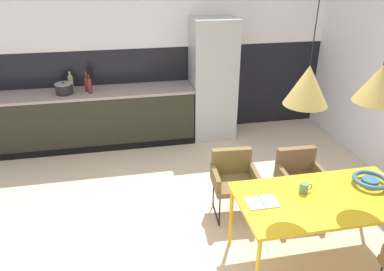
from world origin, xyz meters
TOP-DOWN VIEW (x-y plane):
  - ground_plane at (0.00, 0.00)m, footprint 7.90×7.90m
  - back_wall_splashback_dark at (0.00, 2.98)m, footprint 6.07×0.12m
  - kitchen_counter at (-1.15, 2.62)m, footprint 3.50×0.63m
  - refrigerator_column at (0.95, 2.62)m, footprint 0.68×0.60m
  - dining_table at (1.24, -0.40)m, footprint 1.60×0.83m
  - armchair_corner_seat at (1.41, 0.40)m, footprint 0.50×0.48m
  - armchair_far_side at (0.67, 0.51)m, footprint 0.52×0.50m
  - fruit_bowl at (1.77, -0.29)m, footprint 0.33×0.33m
  - open_book at (0.65, -0.37)m, footprint 0.27×0.20m
  - mug_wide_latte at (1.09, -0.29)m, footprint 0.13×0.08m
  - cooking_pot at (-1.33, 2.58)m, footprint 0.26×0.26m
  - bottle_vinegar_dark at (-0.95, 2.53)m, footprint 0.06×0.06m
  - bottle_oil_tall at (-1.25, 2.80)m, footprint 0.07×0.07m
  - bottle_wine_green at (-1.00, 2.64)m, footprint 0.07×0.07m
  - pendant_lamp_over_table_near at (0.92, -0.38)m, footprint 0.35×0.35m
  - pendant_lamp_over_table_far at (1.57, -0.37)m, footprint 0.38×0.38m

SIDE VIEW (x-z plane):
  - ground_plane at x=0.00m, z-range 0.00..0.00m
  - kitchen_counter at x=-1.15m, z-range 0.00..0.88m
  - armchair_corner_seat at x=1.41m, z-range 0.11..0.85m
  - armchair_far_side at x=0.67m, z-range 0.12..0.86m
  - dining_table at x=1.24m, z-range 0.32..1.04m
  - back_wall_splashback_dark at x=0.00m, z-range 0.00..1.43m
  - open_book at x=0.65m, z-range 0.72..0.74m
  - fruit_bowl at x=1.77m, z-range 0.74..0.81m
  - mug_wide_latte at x=1.09m, z-range 0.73..0.82m
  - refrigerator_column at x=0.95m, z-range 0.00..1.91m
  - cooking_pot at x=-1.33m, z-range 0.87..1.06m
  - bottle_oil_tall at x=-1.25m, z-range 0.86..1.13m
  - bottle_vinegar_dark at x=-0.95m, z-range 0.86..1.14m
  - bottle_wine_green at x=-1.00m, z-range 0.85..1.16m
  - pendant_lamp_over_table_far at x=1.57m, z-range 1.17..2.37m
  - pendant_lamp_over_table_near at x=0.92m, z-range 1.21..2.39m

